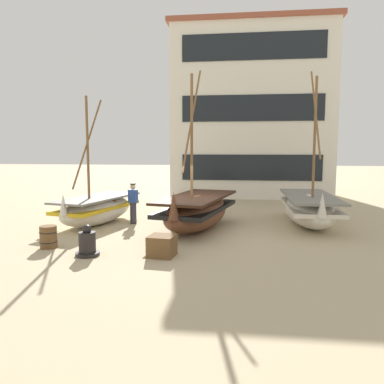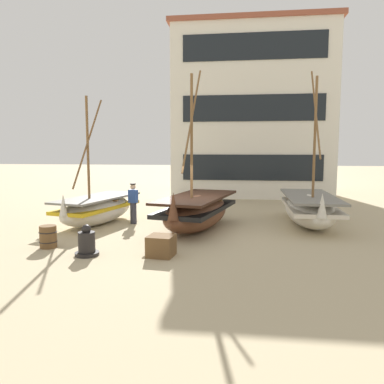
{
  "view_description": "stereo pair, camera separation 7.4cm",
  "coord_description": "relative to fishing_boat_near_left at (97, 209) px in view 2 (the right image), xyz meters",
  "views": [
    {
      "loc": [
        1.82,
        -13.65,
        3.07
      ],
      "look_at": [
        0.0,
        1.0,
        1.4
      ],
      "focal_mm": 35.22,
      "sensor_mm": 36.0,
      "label": 1
    },
    {
      "loc": [
        1.89,
        -13.64,
        3.07
      ],
      "look_at": [
        0.0,
        1.0,
        1.4
      ],
      "focal_mm": 35.22,
      "sensor_mm": 36.0,
      "label": 2
    }
  ],
  "objects": [
    {
      "name": "ground_plane",
      "position": [
        3.96,
        -1.1,
        -0.63
      ],
      "size": [
        120.0,
        120.0,
        0.0
      ],
      "primitive_type": "plane",
      "color": "tan"
    },
    {
      "name": "fishing_boat_near_left",
      "position": [
        0.0,
        0.0,
        0.0
      ],
      "size": [
        2.59,
        4.59,
        5.14
      ],
      "color": "silver",
      "rests_on": "ground"
    },
    {
      "name": "fishing_boat_centre_large",
      "position": [
        8.66,
        0.9,
        0.05
      ],
      "size": [
        1.94,
        5.27,
        6.24
      ],
      "color": "silver",
      "rests_on": "ground"
    },
    {
      "name": "fishing_boat_far_right",
      "position": [
        4.2,
        -0.52,
        0.09
      ],
      "size": [
        2.95,
        5.21,
        6.05
      ],
      "color": "brown",
      "rests_on": "ground"
    },
    {
      "name": "fisherman_by_hull",
      "position": [
        1.46,
        0.24,
        0.2
      ],
      "size": [
        0.41,
        0.32,
        1.68
      ],
      "color": "#33333D",
      "rests_on": "ground"
    },
    {
      "name": "capstan_winch",
      "position": [
        1.44,
        -4.53,
        -0.28
      ],
      "size": [
        0.69,
        0.69,
        0.91
      ],
      "color": "black",
      "rests_on": "ground"
    },
    {
      "name": "wooden_barrel",
      "position": [
        -0.11,
        -3.85,
        -0.28
      ],
      "size": [
        0.56,
        0.56,
        0.7
      ],
      "color": "brown",
      "rests_on": "ground"
    },
    {
      "name": "cargo_crate",
      "position": [
        3.61,
        -4.32,
        -0.33
      ],
      "size": [
        0.81,
        0.81,
        0.61
      ],
      "primitive_type": "cube",
      "rotation": [
        0.0,
        0.0,
        1.45
      ],
      "color": "brown",
      "rests_on": "ground"
    },
    {
      "name": "harbor_building_main",
      "position": [
        6.53,
        11.96,
        4.9
      ],
      "size": [
        10.5,
        7.01,
        11.05
      ],
      "color": "silver",
      "rests_on": "ground"
    }
  ]
}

